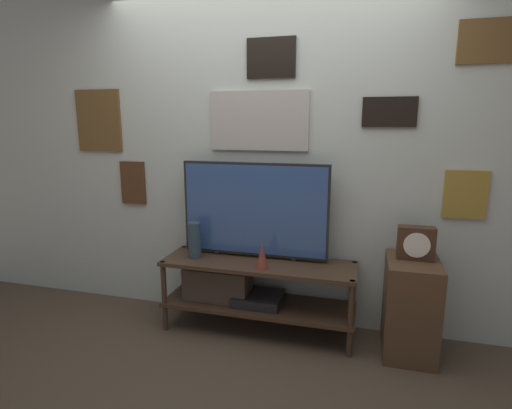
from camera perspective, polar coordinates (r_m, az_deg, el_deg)
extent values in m
plane|color=#4C3D2D|center=(3.02, -1.01, -19.70)|extent=(12.00, 12.00, 0.00)
cube|color=beige|center=(3.09, 1.63, 7.54)|extent=(6.40, 0.06, 2.70)
cube|color=#B2ADA3|center=(3.05, 0.42, 11.87)|extent=(0.75, 0.02, 0.44)
cube|color=#B2BCC6|center=(3.05, 0.39, 11.87)|extent=(0.72, 0.01, 0.40)
cube|color=brown|center=(3.67, -21.54, 11.07)|extent=(0.41, 0.02, 0.51)
cube|color=white|center=(3.66, -21.61, 11.07)|extent=(0.38, 0.01, 0.47)
cube|color=brown|center=(3.07, 30.18, 19.53)|extent=(0.35, 0.02, 0.27)
cube|color=beige|center=(3.07, 30.21, 19.55)|extent=(0.31, 0.01, 0.24)
cube|color=#4C2D19|center=(3.54, -17.14, 2.98)|extent=(0.22, 0.02, 0.36)
cube|color=#BCB299|center=(3.53, -17.20, 2.96)|extent=(0.19, 0.01, 0.32)
cube|color=black|center=(2.95, 18.53, 12.42)|extent=(0.36, 0.02, 0.20)
cube|color=white|center=(2.95, 18.53, 12.43)|extent=(0.33, 0.01, 0.17)
cube|color=black|center=(3.06, 2.17, 20.20)|extent=(0.36, 0.02, 0.28)
cube|color=white|center=(3.06, 2.14, 20.22)|extent=(0.32, 0.01, 0.25)
cube|color=olive|center=(3.06, 27.73, 1.27)|extent=(0.28, 0.02, 0.33)
cube|color=white|center=(3.06, 27.76, 1.24)|extent=(0.24, 0.01, 0.29)
cube|color=#422D1E|center=(3.01, 0.33, -8.46)|extent=(1.44, 0.43, 0.03)
cube|color=#422D1E|center=(3.14, 0.33, -14.08)|extent=(1.44, 0.43, 0.03)
cylinder|color=#422D1E|center=(3.19, -12.96, -12.63)|extent=(0.04, 0.04, 0.55)
cylinder|color=#422D1E|center=(2.86, 13.36, -15.68)|extent=(0.04, 0.04, 0.55)
cylinder|color=#422D1E|center=(3.49, -10.07, -10.31)|extent=(0.04, 0.04, 0.55)
cylinder|color=#422D1E|center=(3.19, 13.62, -12.66)|extent=(0.04, 0.04, 0.55)
cube|color=black|center=(3.11, 0.33, -13.26)|extent=(0.36, 0.30, 0.07)
cube|color=#47382D|center=(3.17, -5.45, -11.07)|extent=(0.50, 0.24, 0.25)
cylinder|color=black|center=(3.19, -5.59, -6.83)|extent=(0.05, 0.05, 0.02)
cylinder|color=black|center=(3.04, 5.45, -7.81)|extent=(0.05, 0.05, 0.02)
cube|color=black|center=(3.00, -0.22, -0.74)|extent=(1.12, 0.04, 0.71)
cube|color=#33518C|center=(2.99, -0.30, -0.80)|extent=(1.09, 0.01, 0.67)
cylinder|color=#2D4251|center=(3.09, -8.77, -5.05)|extent=(0.10, 0.10, 0.28)
cone|color=brown|center=(2.85, 0.87, -7.34)|extent=(0.09, 0.09, 0.19)
cube|color=#513823|center=(3.01, 21.16, -13.51)|extent=(0.34, 0.45, 0.67)
cube|color=#422819|center=(2.89, 21.88, -5.12)|extent=(0.24, 0.10, 0.22)
cylinder|color=white|center=(2.84, 21.99, -5.43)|extent=(0.17, 0.01, 0.17)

